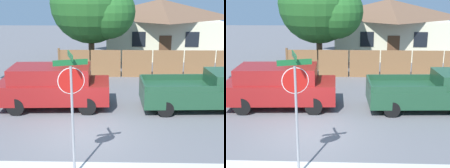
# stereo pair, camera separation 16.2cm
# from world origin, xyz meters

# --- Properties ---
(ground_plane) EXTENTS (80.00, 80.00, 0.00)m
(ground_plane) POSITION_xyz_m (0.00, 0.00, 0.00)
(ground_plane) COLOR slate
(wooden_fence) EXTENTS (13.44, 0.12, 1.78)m
(wooden_fence) POSITION_xyz_m (4.26, 8.18, 0.84)
(wooden_fence) COLOR brown
(wooden_fence) RESTS_ON ground
(house) EXTENTS (9.38, 7.90, 4.53)m
(house) POSITION_xyz_m (4.65, 16.13, 2.34)
(house) COLOR beige
(house) RESTS_ON ground
(oak_tree) EXTENTS (5.45, 5.19, 6.99)m
(oak_tree) POSITION_xyz_m (-0.33, 9.96, 4.27)
(oak_tree) COLOR brown
(oak_tree) RESTS_ON ground
(red_suv) EXTENTS (4.98, 2.25, 1.92)m
(red_suv) POSITION_xyz_m (-1.64, 2.72, 1.04)
(red_suv) COLOR maroon
(red_suv) RESTS_ON ground
(orange_pickup) EXTENTS (4.91, 2.27, 1.71)m
(orange_pickup) POSITION_xyz_m (4.90, 2.74, 0.82)
(orange_pickup) COLOR #1E472D
(orange_pickup) RESTS_ON ground
(stop_sign) EXTENTS (0.87, 0.78, 3.53)m
(stop_sign) POSITION_xyz_m (0.03, -2.69, 2.40)
(stop_sign) COLOR gray
(stop_sign) RESTS_ON ground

